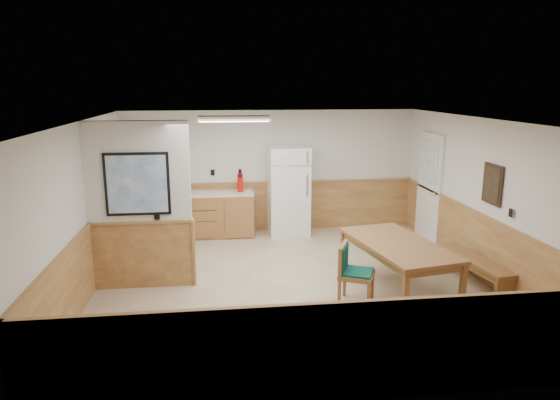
{
  "coord_description": "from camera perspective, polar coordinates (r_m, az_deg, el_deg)",
  "views": [
    {
      "loc": [
        -1.09,
        -7.14,
        2.99
      ],
      "look_at": [
        -0.14,
        0.4,
        1.24
      ],
      "focal_mm": 32.0,
      "sensor_mm": 36.0,
      "label": 1
    }
  ],
  "objects": [
    {
      "name": "ground",
      "position": [
        7.82,
        1.4,
        -9.5
      ],
      "size": [
        6.0,
        6.0,
        0.0
      ],
      "primitive_type": "plane",
      "color": "tan",
      "rests_on": "ground"
    },
    {
      "name": "ceiling",
      "position": [
        7.24,
        1.51,
        9.1
      ],
      "size": [
        6.0,
        6.0,
        0.02
      ],
      "primitive_type": "cube",
      "color": "silver",
      "rests_on": "back_wall"
    },
    {
      "name": "back_wall",
      "position": [
        10.35,
        -1.04,
        3.31
      ],
      "size": [
        6.0,
        0.02,
        2.5
      ],
      "primitive_type": "cube",
      "color": "silver",
      "rests_on": "ground"
    },
    {
      "name": "right_wall",
      "position": [
        8.41,
        22.11,
        0.08
      ],
      "size": [
        0.02,
        6.0,
        2.5
      ],
      "primitive_type": "cube",
      "color": "silver",
      "rests_on": "ground"
    },
    {
      "name": "left_wall",
      "position": [
        7.59,
        -21.55,
        -1.18
      ],
      "size": [
        0.02,
        6.0,
        2.5
      ],
      "primitive_type": "cube",
      "color": "silver",
      "rests_on": "ground"
    },
    {
      "name": "wainscot_back",
      "position": [
        10.48,
        -1.01,
        -0.75
      ],
      "size": [
        6.0,
        0.04,
        1.0
      ],
      "primitive_type": "cube",
      "color": "tan",
      "rests_on": "ground"
    },
    {
      "name": "wainscot_right",
      "position": [
        8.59,
        21.56,
        -4.81
      ],
      "size": [
        0.04,
        6.0,
        1.0
      ],
      "primitive_type": "cube",
      "color": "tan",
      "rests_on": "ground"
    },
    {
      "name": "wainscot_left",
      "position": [
        7.79,
        -20.95,
        -6.53
      ],
      "size": [
        0.04,
        6.0,
        1.0
      ],
      "primitive_type": "cube",
      "color": "tan",
      "rests_on": "ground"
    },
    {
      "name": "partition_wall",
      "position": [
        7.63,
        -15.73,
        -0.82
      ],
      "size": [
        1.5,
        0.2,
        2.5
      ],
      "color": "silver",
      "rests_on": "ground"
    },
    {
      "name": "kitchen_counter",
      "position": [
        10.14,
        -7.63,
        -1.56
      ],
      "size": [
        2.2,
        0.61,
        1.0
      ],
      "color": "#B0693E",
      "rests_on": "ground"
    },
    {
      "name": "exterior_door",
      "position": [
        10.09,
        16.65,
        1.37
      ],
      "size": [
        0.07,
        1.02,
        2.15
      ],
      "color": "white",
      "rests_on": "ground"
    },
    {
      "name": "kitchen_window",
      "position": [
        10.27,
        -12.8,
        4.61
      ],
      "size": [
        0.8,
        0.04,
        1.0
      ],
      "color": "white",
      "rests_on": "back_wall"
    },
    {
      "name": "wall_painting",
      "position": [
        8.08,
        23.1,
        1.68
      ],
      "size": [
        0.04,
        0.5,
        0.6
      ],
      "color": "#301D13",
      "rests_on": "right_wall"
    },
    {
      "name": "fluorescent_fixture",
      "position": [
        8.46,
        -5.28,
        9.25
      ],
      "size": [
        1.2,
        0.3,
        0.09
      ],
      "color": "white",
      "rests_on": "ceiling"
    },
    {
      "name": "refrigerator",
      "position": [
        10.09,
        0.98,
        1.03
      ],
      "size": [
        0.81,
        0.73,
        1.8
      ],
      "rotation": [
        0.0,
        0.0,
        0.02
      ],
      "color": "white",
      "rests_on": "ground"
    },
    {
      "name": "dining_table",
      "position": [
        7.52,
        13.33,
        -5.41
      ],
      "size": [
        1.35,
        2.14,
        0.75
      ],
      "rotation": [
        0.0,
        0.0,
        0.19
      ],
      "color": "brown",
      "rests_on": "ground"
    },
    {
      "name": "dining_bench",
      "position": [
        8.16,
        21.2,
        -6.87
      ],
      "size": [
        0.55,
        1.6,
        0.45
      ],
      "rotation": [
        0.0,
        0.0,
        0.13
      ],
      "color": "brown",
      "rests_on": "ground"
    },
    {
      "name": "dining_chair",
      "position": [
        7.07,
        8.05,
        -7.83
      ],
      "size": [
        0.76,
        0.66,
        0.85
      ],
      "rotation": [
        0.0,
        0.0,
        -0.43
      ],
      "color": "brown",
      "rests_on": "ground"
    },
    {
      "name": "fire_extinguisher",
      "position": [
        10.0,
        -4.57,
        2.08
      ],
      "size": [
        0.12,
        0.12,
        0.46
      ],
      "rotation": [
        0.0,
        0.0,
        -0.04
      ],
      "color": "red",
      "rests_on": "kitchen_counter"
    },
    {
      "name": "soap_bottle",
      "position": [
        10.06,
        -12.66,
        1.38
      ],
      "size": [
        0.08,
        0.08,
        0.24
      ],
      "primitive_type": "cylinder",
      "rotation": [
        0.0,
        0.0,
        0.1
      ],
      "color": "#198C34",
      "rests_on": "kitchen_counter"
    }
  ]
}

